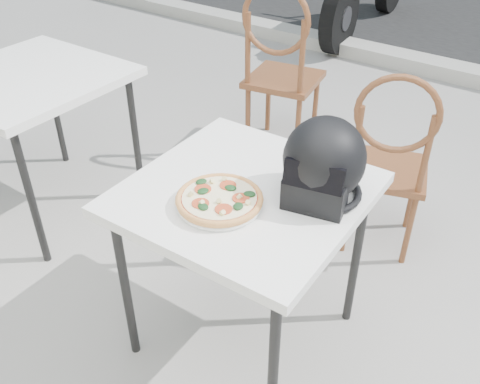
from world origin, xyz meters
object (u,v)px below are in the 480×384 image
Objects in this scene: helmet at (323,164)px; cafe_chair_side at (280,62)px; plate at (220,204)px; cafe_table_main at (245,205)px; cafe_chair_main at (390,156)px; pizza at (219,199)px; cafe_table_side at (30,88)px.

helmet is 1.63m from cafe_chair_side.
cafe_chair_side reaches higher than helmet.
cafe_chair_side is (-0.72, 1.54, -0.15)m from plate.
cafe_chair_main is (0.22, 0.87, -0.14)m from cafe_table_main.
cafe_chair_side is (-0.72, 1.54, -0.17)m from pizza.
pizza is 1.46m from cafe_table_side.
helmet is 0.31× the size of cafe_chair_side.
cafe_chair_side is at bearing 114.93° from plate.
plate is 1.05m from cafe_chair_main.
cafe_table_main is 0.74× the size of cafe_chair_side.
helmet is 0.35× the size of cafe_chair_main.
helmet reaches higher than pizza.
plate is 1.46m from cafe_table_side.
cafe_table_side is at bearing 166.56° from helmet.
cafe_chair_main is (0.23, 1.00, -0.24)m from pizza.
plate is at bearing -96.27° from cafe_table_main.
cafe_chair_side is (-0.95, 0.53, 0.07)m from cafe_chair_main.
plate is 0.41× the size of cafe_table_side.
cafe_table_main is 0.17m from pizza.
pizza is 1.71m from cafe_chair_side.
pizza reaches higher than cafe_table_main.
cafe_chair_side is at bearing 114.33° from helmet.
cafe_chair_main is 1.09m from cafe_chair_side.
cafe_chair_main is at bearing 140.01° from cafe_chair_side.
pizza is 1.06m from cafe_chair_main.
cafe_table_main is 0.98× the size of cafe_table_side.
plate is at bearing -88.26° from pizza.
pizza reaches higher than plate.
cafe_table_side is at bearing 174.17° from cafe_table_main.
cafe_table_main is 1.45m from cafe_table_side.
cafe_table_main is at bearing 106.93° from cafe_chair_side.
helmet reaches higher than cafe_table_side.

